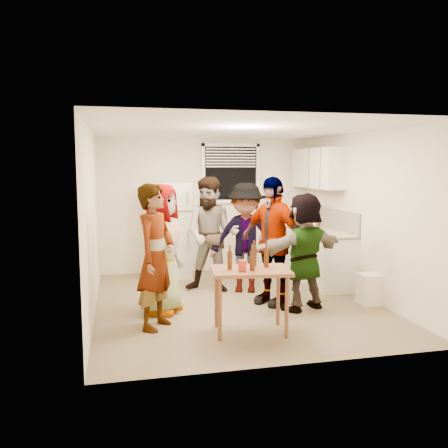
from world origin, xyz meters
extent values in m
cube|color=white|center=(-0.75, 1.88, 0.85)|extent=(0.70, 0.70, 1.70)
cube|color=white|center=(1.70, 1.15, 0.43)|extent=(0.60, 2.20, 0.86)
cube|color=beige|center=(1.70, 1.15, 0.88)|extent=(0.64, 2.22, 0.04)
cube|color=beige|center=(1.99, 1.15, 1.08)|extent=(0.03, 2.20, 0.36)
cube|color=white|center=(1.83, 1.35, 1.95)|extent=(0.34, 1.60, 0.70)
cylinder|color=white|center=(1.68, 1.23, 0.90)|extent=(0.13, 0.13, 0.28)
cylinder|color=black|center=(1.75, 1.90, 0.90)|extent=(0.08, 0.08, 0.30)
cylinder|color=#47230C|center=(1.60, 0.72, 0.90)|extent=(0.05, 0.05, 0.21)
cylinder|color=blue|center=(1.44, 0.42, 0.90)|extent=(0.09, 0.09, 0.13)
cube|color=gold|center=(1.92, 1.73, 0.97)|extent=(0.02, 0.17, 0.14)
cube|color=white|center=(1.87, -0.49, 0.25)|extent=(0.31, 0.31, 0.44)
cylinder|color=#47230C|center=(-0.39, -1.20, 0.78)|extent=(0.06, 0.06, 0.21)
cylinder|color=#B82F25|center=(-0.26, -1.33, 0.78)|extent=(0.09, 0.09, 0.13)
imported|color=gray|center=(-1.10, -0.22, 0.00)|extent=(1.96, 1.61, 0.56)
imported|color=#141933|center=(-1.22, -0.82, 0.00)|extent=(1.85, 1.51, 0.43)
imported|color=#513627|center=(-0.21, 0.72, 0.00)|extent=(1.52, 2.02, 0.69)
imported|color=#434349|center=(0.30, 0.58, 0.00)|extent=(1.62, 2.00, 0.64)
imported|color=black|center=(0.49, -0.15, 0.00)|extent=(2.14, 1.91, 0.45)
imported|color=#D6714D|center=(0.84, -0.51, 0.00)|extent=(1.97, 2.04, 0.48)
camera|label=1|loc=(-1.66, -6.55, 2.00)|focal=38.00mm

